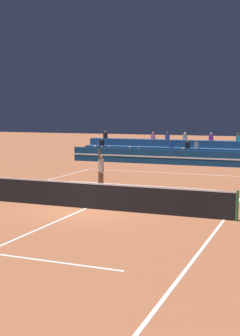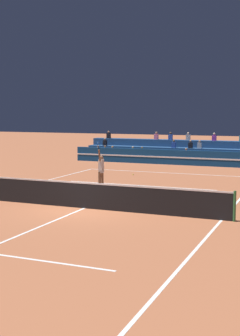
% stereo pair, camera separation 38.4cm
% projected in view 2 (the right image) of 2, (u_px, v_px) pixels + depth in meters
% --- Properties ---
extents(ground_plane, '(120.00, 120.00, 0.00)m').
position_uv_depth(ground_plane, '(84.00, 208.00, 18.85)').
color(ground_plane, '#AD603D').
extents(court_lines, '(11.10, 23.90, 0.01)m').
position_uv_depth(court_lines, '(84.00, 208.00, 18.85)').
color(court_lines, white).
rests_on(court_lines, ground).
extents(tennis_net, '(12.00, 0.10, 1.10)m').
position_uv_depth(tennis_net, '(84.00, 195.00, 18.79)').
color(tennis_net, '#2D6B38').
rests_on(tennis_net, ground).
extents(sponsor_banner_wall, '(18.00, 0.26, 1.10)m').
position_uv_depth(sponsor_banner_wall, '(188.00, 158.00, 34.01)').
color(sponsor_banner_wall, navy).
rests_on(sponsor_banner_wall, ground).
extents(bleacher_stand, '(17.90, 2.85, 2.28)m').
position_uv_depth(bleacher_stand, '(196.00, 154.00, 36.32)').
color(bleacher_stand, navy).
rests_on(bleacher_stand, ground).
extents(tennis_player, '(0.32, 0.97, 2.49)m').
position_uv_depth(tennis_player, '(101.00, 170.00, 23.35)').
color(tennis_player, brown).
rests_on(tennis_player, ground).
extents(tennis_ball, '(0.07, 0.07, 0.07)m').
position_uv_depth(tennis_ball, '(133.00, 175.00, 28.79)').
color(tennis_ball, '#C6DB33').
rests_on(tennis_ball, ground).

